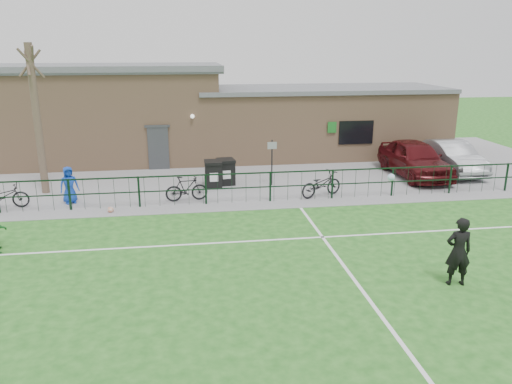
{
  "coord_description": "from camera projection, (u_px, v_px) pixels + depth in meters",
  "views": [
    {
      "loc": [
        -2.25,
        -10.38,
        5.87
      ],
      "look_at": [
        0.0,
        5.0,
        1.3
      ],
      "focal_mm": 35.0,
      "sensor_mm": 36.0,
      "label": 1
    }
  ],
  "objects": [
    {
      "name": "ground",
      "position": [
        287.0,
        303.0,
        11.82
      ],
      "size": [
        90.0,
        90.0,
        0.0
      ],
      "primitive_type": "plane",
      "color": "#205B1A",
      "rests_on": "ground"
    },
    {
      "name": "paving_strip",
      "position": [
        231.0,
        169.0,
        24.64
      ],
      "size": [
        34.0,
        13.0,
        0.02
      ],
      "primitive_type": "cube",
      "color": "gray",
      "rests_on": "ground"
    },
    {
      "name": "pitch_line_touch",
      "position": [
        245.0,
        204.0,
        19.23
      ],
      "size": [
        28.0,
        0.1,
        0.01
      ],
      "primitive_type": "cube",
      "color": "white",
      "rests_on": "ground"
    },
    {
      "name": "pitch_line_mid",
      "position": [
        261.0,
        241.0,
        15.62
      ],
      "size": [
        28.0,
        0.1,
        0.01
      ],
      "primitive_type": "cube",
      "color": "white",
      "rests_on": "ground"
    },
    {
      "name": "pitch_line_perp",
      "position": [
        367.0,
        297.0,
        12.1
      ],
      "size": [
        0.1,
        16.0,
        0.01
      ],
      "primitive_type": "cube",
      "color": "white",
      "rests_on": "ground"
    },
    {
      "name": "perimeter_fence",
      "position": [
        245.0,
        188.0,
        19.25
      ],
      "size": [
        28.0,
        0.1,
        1.2
      ],
      "primitive_type": "cube",
      "color": "black",
      "rests_on": "ground"
    },
    {
      "name": "bare_tree",
      "position": [
        37.0,
        121.0,
        19.83
      ],
      "size": [
        0.3,
        0.3,
        6.0
      ],
      "primitive_type": "cylinder",
      "color": "#4D3B2E",
      "rests_on": "ground"
    },
    {
      "name": "wheelie_bin_left",
      "position": [
        226.0,
        173.0,
        21.8
      ],
      "size": [
        0.77,
        0.85,
        1.04
      ],
      "primitive_type": "cube",
      "rotation": [
        0.0,
        0.0,
        0.12
      ],
      "color": "black",
      "rests_on": "paving_strip"
    },
    {
      "name": "wheelie_bin_right",
      "position": [
        213.0,
        175.0,
        21.35
      ],
      "size": [
        0.71,
        0.81,
        1.06
      ],
      "primitive_type": "cube",
      "rotation": [
        0.0,
        0.0,
        -0.01
      ],
      "color": "black",
      "rests_on": "paving_strip"
    },
    {
      "name": "sign_post",
      "position": [
        272.0,
        163.0,
        21.49
      ],
      "size": [
        0.07,
        0.07,
        2.0
      ],
      "primitive_type": "cylinder",
      "rotation": [
        0.0,
        0.0,
        0.26
      ],
      "color": "black",
      "rests_on": "paving_strip"
    },
    {
      "name": "car_maroon",
      "position": [
        415.0,
        158.0,
        23.04
      ],
      "size": [
        2.04,
        4.95,
        1.68
      ],
      "primitive_type": "imported",
      "rotation": [
        0.0,
        0.0,
        0.01
      ],
      "color": "#470C0F",
      "rests_on": "paving_strip"
    },
    {
      "name": "car_silver",
      "position": [
        452.0,
        157.0,
        23.82
      ],
      "size": [
        1.65,
        4.53,
        1.48
      ],
      "primitive_type": "imported",
      "rotation": [
        0.0,
        0.0,
        -0.02
      ],
      "color": "#929499",
      "rests_on": "paving_strip"
    },
    {
      "name": "bicycle_c",
      "position": [
        3.0,
        196.0,
        18.55
      ],
      "size": [
        1.87,
        0.76,
        0.96
      ],
      "primitive_type": "imported",
      "rotation": [
        0.0,
        0.0,
        1.64
      ],
      "color": "black",
      "rests_on": "paving_strip"
    },
    {
      "name": "bicycle_d",
      "position": [
        187.0,
        189.0,
        19.44
      ],
      "size": [
        1.69,
        0.64,
        0.99
      ],
      "primitive_type": "imported",
      "rotation": [
        0.0,
        0.0,
        1.68
      ],
      "color": "black",
      "rests_on": "paving_strip"
    },
    {
      "name": "bicycle_e",
      "position": [
        321.0,
        184.0,
        20.01
      ],
      "size": [
        2.04,
        1.38,
        1.01
      ],
      "primitive_type": "imported",
      "rotation": [
        0.0,
        0.0,
        1.98
      ],
      "color": "black",
      "rests_on": "paving_strip"
    },
    {
      "name": "spectator_child",
      "position": [
        69.0,
        185.0,
        19.11
      ],
      "size": [
        0.82,
        0.69,
        1.44
      ],
      "primitive_type": "imported",
      "rotation": [
        0.0,
        0.0,
        0.39
      ],
      "color": "#123BAD",
      "rests_on": "paving_strip"
    },
    {
      "name": "goalkeeper_kick",
      "position": [
        457.0,
        250.0,
        12.57
      ],
      "size": [
        1.15,
        3.17,
        2.24
      ],
      "color": "black",
      "rests_on": "ground"
    },
    {
      "name": "ball_ground",
      "position": [
        111.0,
        210.0,
        18.2
      ],
      "size": [
        0.23,
        0.23,
        0.23
      ],
      "primitive_type": "sphere",
      "color": "silver",
      "rests_on": "ground"
    },
    {
      "name": "clubhouse",
      "position": [
        209.0,
        116.0,
        26.74
      ],
      "size": [
        24.25,
        5.4,
        4.96
      ],
      "color": "tan",
      "rests_on": "ground"
    }
  ]
}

